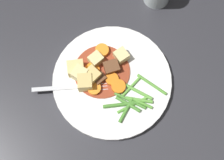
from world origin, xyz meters
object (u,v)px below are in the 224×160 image
(carrot_slice_3, at_px, (102,51))
(potato_chunk_1, at_px, (95,60))
(potato_chunk_0, at_px, (121,56))
(dinner_plate, at_px, (112,81))
(carrot_slice_2, at_px, (118,87))
(carrot_slice_4, at_px, (92,71))
(potato_chunk_2, at_px, (91,76))
(potato_chunk_3, at_px, (85,83))
(fork, at_px, (72,87))
(meat_chunk_0, at_px, (112,67))
(carrot_slice_0, at_px, (112,80))
(potato_chunk_5, at_px, (80,74))
(potato_chunk_4, at_px, (76,68))
(meat_chunk_1, at_px, (99,79))
(carrot_slice_1, at_px, (94,88))

(carrot_slice_3, distance_m, potato_chunk_1, 0.03)
(carrot_slice_3, relative_size, potato_chunk_0, 1.10)
(carrot_slice_3, bearing_deg, dinner_plate, 159.02)
(carrot_slice_2, relative_size, carrot_slice_4, 0.93)
(potato_chunk_2, distance_m, potato_chunk_3, 0.02)
(carrot_slice_2, xyz_separation_m, potato_chunk_0, (0.05, -0.05, 0.01))
(carrot_slice_2, xyz_separation_m, carrot_slice_4, (0.07, 0.02, -0.00))
(fork, bearing_deg, meat_chunk_0, -102.52)
(dinner_plate, height_order, carrot_slice_2, carrot_slice_2)
(fork, bearing_deg, carrot_slice_4, -88.42)
(carrot_slice_2, height_order, potato_chunk_2, potato_chunk_2)
(carrot_slice_4, bearing_deg, carrot_slice_0, -156.74)
(potato_chunk_0, bearing_deg, carrot_slice_0, 121.21)
(potato_chunk_2, height_order, potato_chunk_5, potato_chunk_5)
(dinner_plate, relative_size, carrot_slice_3, 8.65)
(carrot_slice_3, height_order, fork, carrot_slice_3)
(dinner_plate, relative_size, carrot_slice_4, 7.89)
(carrot_slice_0, bearing_deg, potato_chunk_4, 33.12)
(potato_chunk_1, height_order, potato_chunk_4, potato_chunk_4)
(carrot_slice_4, relative_size, potato_chunk_5, 1.09)
(carrot_slice_3, bearing_deg, potato_chunk_4, 88.97)
(carrot_slice_4, xyz_separation_m, meat_chunk_0, (-0.02, -0.04, 0.00))
(carrot_slice_0, bearing_deg, potato_chunk_0, -58.79)
(carrot_slice_4, height_order, meat_chunk_0, meat_chunk_0)
(carrot_slice_0, distance_m, potato_chunk_5, 0.08)
(potato_chunk_2, distance_m, meat_chunk_1, 0.02)
(dinner_plate, relative_size, fork, 1.83)
(potato_chunk_4, distance_m, meat_chunk_1, 0.06)
(potato_chunk_0, relative_size, potato_chunk_3, 0.86)
(carrot_slice_2, bearing_deg, potato_chunk_1, 0.94)
(potato_chunk_1, bearing_deg, potato_chunk_0, -119.35)
(meat_chunk_0, bearing_deg, carrot_slice_2, 159.81)
(carrot_slice_4, relative_size, meat_chunk_1, 1.31)
(carrot_slice_3, relative_size, potato_chunk_5, 0.99)
(potato_chunk_1, bearing_deg, potato_chunk_4, 76.28)
(potato_chunk_1, bearing_deg, potato_chunk_2, 128.82)
(potato_chunk_1, distance_m, fork, 0.08)
(carrot_slice_4, distance_m, fork, 0.06)
(meat_chunk_0, distance_m, meat_chunk_1, 0.04)
(carrot_slice_1, height_order, carrot_slice_3, carrot_slice_3)
(dinner_plate, distance_m, fork, 0.09)
(potato_chunk_2, bearing_deg, carrot_slice_1, 155.18)
(carrot_slice_3, xyz_separation_m, carrot_slice_4, (-0.02, 0.05, -0.00))
(carrot_slice_1, xyz_separation_m, meat_chunk_0, (0.01, -0.06, 0.00))
(carrot_slice_3, relative_size, potato_chunk_2, 0.89)
(potato_chunk_0, relative_size, meat_chunk_0, 0.85)
(meat_chunk_1, bearing_deg, carrot_slice_1, 113.48)
(carrot_slice_0, relative_size, potato_chunk_3, 0.90)
(dinner_plate, distance_m, potato_chunk_3, 0.07)
(meat_chunk_1, bearing_deg, potato_chunk_3, 71.23)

